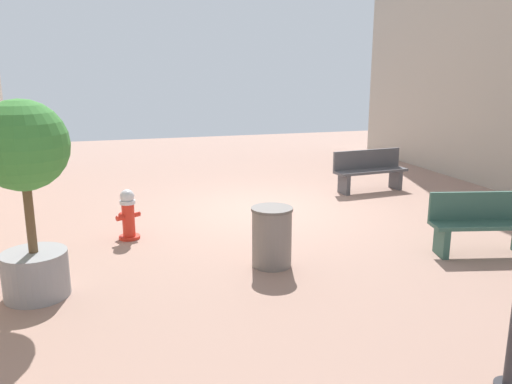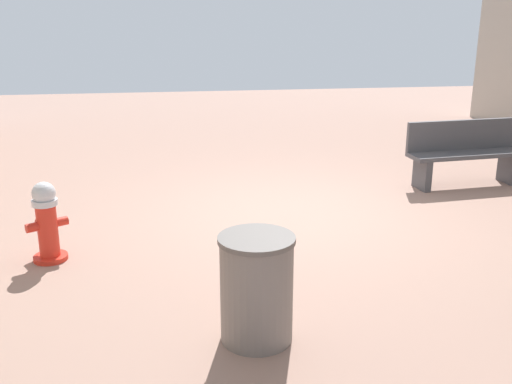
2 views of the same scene
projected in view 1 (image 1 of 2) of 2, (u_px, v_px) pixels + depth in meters
ground_plane at (267, 210)px, 10.44m from camera, size 23.40×23.40×0.00m
fire_hydrant at (128, 214)px, 8.59m from camera, size 0.42×0.41×0.85m
bench_near at (369, 170)px, 11.98m from camera, size 1.81×0.60×0.95m
bench_far at (482, 223)px, 7.89m from camera, size 1.64×0.79×0.95m
planter_tree at (25, 176)px, 6.14m from camera, size 1.09×1.09×2.46m
trash_bin at (272, 237)px, 7.41m from camera, size 0.60×0.60×0.87m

